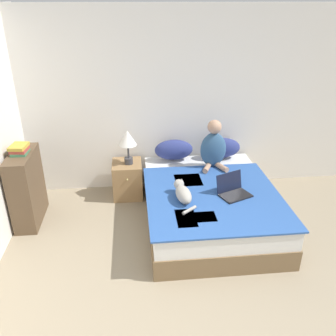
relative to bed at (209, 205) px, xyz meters
name	(u,v)px	position (x,y,z in m)	size (l,w,h in m)	color
wall_back	(180,102)	(-0.24, 1.09, 1.03)	(5.37, 0.05, 2.55)	white
bed	(209,205)	(0.00, 0.00, 0.00)	(1.58, 2.04, 0.50)	brown
pillow_near	(174,150)	(-0.35, 0.87, 0.40)	(0.54, 0.25, 0.29)	navy
pillow_far	(221,148)	(0.35, 0.87, 0.40)	(0.54, 0.25, 0.29)	navy
person_sitting	(213,147)	(0.16, 0.59, 0.53)	(0.36, 0.34, 0.66)	#33567A
cat_tabby	(183,193)	(-0.37, -0.25, 0.34)	(0.23, 0.56, 0.18)	#A8A399
laptop_open	(233,191)	(0.23, -0.20, 0.31)	(0.43, 0.39, 0.24)	black
nightstand	(128,179)	(-1.02, 0.79, 0.01)	(0.41, 0.47, 0.51)	#937047
table_lamp	(128,140)	(-0.99, 0.78, 0.61)	(0.24, 0.24, 0.49)	#38383D
bookshelf	(27,188)	(-2.26, 0.28, 0.22)	(0.27, 0.71, 0.93)	brown
book_stack_top	(19,149)	(-2.26, 0.29, 0.74)	(0.21, 0.26, 0.11)	#3D7A51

